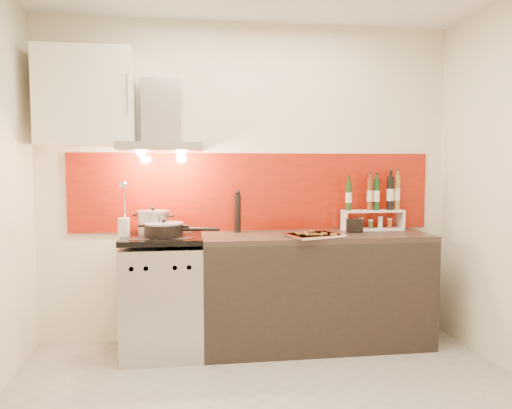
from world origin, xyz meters
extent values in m
cube|color=silver|center=(0.00, 1.40, 1.30)|extent=(3.40, 0.02, 2.60)
cube|color=maroon|center=(0.05, 1.39, 1.22)|extent=(3.00, 0.02, 0.64)
cube|color=#B7B7BA|center=(-0.70, 1.10, 0.42)|extent=(0.60, 0.60, 0.84)
cube|color=black|center=(-0.70, 0.81, 0.33)|extent=(0.50, 0.02, 0.40)
cube|color=#B7B7BA|center=(-0.70, 0.81, 0.72)|extent=(0.56, 0.02, 0.12)
cube|color=#FF190C|center=(-0.70, 0.81, 0.72)|extent=(0.10, 0.01, 0.04)
cube|color=black|center=(-0.70, 1.10, 0.89)|extent=(0.60, 0.60, 0.04)
cube|color=black|center=(0.50, 1.10, 0.43)|extent=(1.80, 0.60, 0.86)
cube|color=#2C201B|center=(0.50, 1.10, 0.88)|extent=(1.80, 0.60, 0.04)
cube|color=#B7B7BA|center=(-0.70, 1.15, 1.58)|extent=(0.62, 0.50, 0.06)
cube|color=#B7B7BA|center=(-0.70, 1.30, 1.86)|extent=(0.30, 0.18, 0.50)
sphere|color=#FFD18C|center=(-0.85, 1.15, 1.54)|extent=(0.07, 0.07, 0.07)
sphere|color=#FFD18C|center=(-0.55, 1.15, 1.54)|extent=(0.07, 0.07, 0.07)
cube|color=white|center=(-1.25, 1.22, 1.95)|extent=(0.70, 0.35, 0.72)
cylinder|color=#B7B7BA|center=(-0.77, 1.19, 1.00)|extent=(0.25, 0.25, 0.17)
cylinder|color=#99999E|center=(-0.77, 1.19, 1.09)|extent=(0.25, 0.25, 0.01)
sphere|color=black|center=(-0.77, 1.19, 1.11)|extent=(0.03, 0.03, 0.03)
cylinder|color=black|center=(-0.68, 1.06, 0.96)|extent=(0.29, 0.29, 0.09)
cylinder|color=#99999E|center=(-0.68, 1.06, 1.01)|extent=(0.29, 0.29, 0.01)
sphere|color=black|center=(-0.68, 1.06, 1.03)|extent=(0.03, 0.03, 0.03)
cylinder|color=black|center=(-0.41, 1.01, 0.96)|extent=(0.28, 0.08, 0.03)
cylinder|color=silver|center=(-0.98, 1.10, 0.97)|extent=(0.09, 0.09, 0.15)
cylinder|color=silver|center=(-0.97, 1.10, 1.17)|extent=(0.01, 0.07, 0.27)
sphere|color=silver|center=(-0.97, 1.04, 1.30)|extent=(0.06, 0.06, 0.06)
cylinder|color=black|center=(-0.11, 1.27, 1.05)|extent=(0.05, 0.05, 0.31)
sphere|color=black|center=(-0.11, 1.27, 1.22)|extent=(0.04, 0.04, 0.04)
cube|color=white|center=(1.03, 1.26, 0.91)|extent=(0.52, 0.14, 0.01)
cube|color=white|center=(0.78, 1.26, 0.98)|extent=(0.01, 0.14, 0.14)
cube|color=white|center=(1.28, 1.26, 0.98)|extent=(0.02, 0.14, 0.14)
cube|color=white|center=(1.03, 1.26, 1.06)|extent=(0.52, 0.14, 0.02)
cylinder|color=#1D3210|center=(0.82, 1.26, 1.19)|extent=(0.05, 0.05, 0.24)
cylinder|color=brown|center=(1.00, 1.26, 1.20)|extent=(0.05, 0.05, 0.26)
cylinder|color=black|center=(1.06, 1.26, 1.20)|extent=(0.05, 0.05, 0.26)
cylinder|color=black|center=(1.18, 1.26, 1.21)|extent=(0.06, 0.06, 0.28)
cylinder|color=olive|center=(1.24, 1.26, 1.21)|extent=(0.04, 0.04, 0.29)
cylinder|color=#B49F92|center=(0.84, 1.26, 0.95)|extent=(0.04, 0.04, 0.07)
cylinder|color=#8B5C17|center=(0.93, 1.26, 0.95)|extent=(0.04, 0.04, 0.08)
cylinder|color=#4C4826|center=(1.01, 1.26, 0.94)|extent=(0.04, 0.04, 0.06)
cylinder|color=silver|center=(1.10, 1.26, 0.96)|extent=(0.04, 0.04, 0.08)
cylinder|color=#9F501A|center=(1.18, 1.26, 0.95)|extent=(0.04, 0.04, 0.07)
cube|color=black|center=(0.82, 1.11, 0.96)|extent=(0.13, 0.07, 0.11)
cube|color=silver|center=(0.44, 0.93, 0.91)|extent=(0.45, 0.39, 0.01)
cube|color=silver|center=(0.44, 0.93, 0.92)|extent=(0.47, 0.41, 0.01)
cube|color=red|center=(0.44, 0.93, 0.92)|extent=(0.40, 0.34, 0.01)
cube|color=brown|center=(0.32, 0.93, 0.93)|extent=(0.05, 0.05, 0.01)
cube|color=brown|center=(0.39, 0.93, 0.93)|extent=(0.05, 0.03, 0.01)
cube|color=brown|center=(0.33, 0.90, 0.93)|extent=(0.05, 0.04, 0.01)
cube|color=brown|center=(0.52, 0.92, 0.93)|extent=(0.04, 0.05, 0.01)
cube|color=brown|center=(0.42, 0.99, 0.93)|extent=(0.05, 0.04, 0.01)
cube|color=brown|center=(0.47, 0.85, 0.93)|extent=(0.05, 0.04, 0.01)
cube|color=brown|center=(0.52, 0.90, 0.93)|extent=(0.01, 0.05, 0.01)
cube|color=brown|center=(0.40, 0.90, 0.93)|extent=(0.02, 0.05, 0.01)
cube|color=brown|center=(0.42, 0.86, 0.93)|extent=(0.05, 0.02, 0.01)
cube|color=brown|center=(0.57, 0.84, 0.93)|extent=(0.05, 0.04, 0.01)
cube|color=brown|center=(0.40, 0.93, 0.93)|extent=(0.02, 0.05, 0.01)
cube|color=brown|center=(0.43, 0.88, 0.93)|extent=(0.05, 0.05, 0.01)
cube|color=brown|center=(0.37, 0.87, 0.93)|extent=(0.02, 0.05, 0.01)
cube|color=brown|center=(0.38, 0.90, 0.93)|extent=(0.05, 0.02, 0.01)
cube|color=brown|center=(0.39, 0.98, 0.93)|extent=(0.05, 0.03, 0.01)
cube|color=brown|center=(0.44, 1.02, 0.93)|extent=(0.04, 0.05, 0.01)
camera|label=1|loc=(-0.52, -2.71, 1.44)|focal=35.00mm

